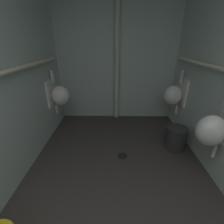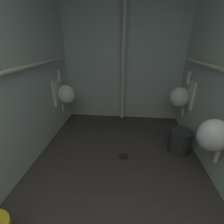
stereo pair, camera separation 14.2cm
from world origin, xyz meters
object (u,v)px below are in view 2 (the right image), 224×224
(urinal_left_mid, at_px, (65,94))
(waste_bin, at_px, (180,141))
(urinal_right_far, at_px, (181,97))
(urinal_right_mid, at_px, (216,134))
(floor_drain, at_px, (123,156))
(standpipe_back_wall, at_px, (124,51))

(urinal_left_mid, xyz_separation_m, waste_bin, (1.86, -0.53, -0.49))
(waste_bin, bearing_deg, urinal_right_far, 80.50)
(urinal_right_mid, relative_size, urinal_right_far, 1.00)
(urinal_left_mid, height_order, floor_drain, urinal_left_mid)
(urinal_right_mid, xyz_separation_m, urinal_right_far, (0.00, 1.16, 0.00))
(urinal_right_mid, height_order, waste_bin, urinal_right_mid)
(standpipe_back_wall, bearing_deg, urinal_right_mid, -58.76)
(urinal_right_mid, relative_size, standpipe_back_wall, 0.29)
(urinal_left_mid, bearing_deg, floor_drain, -35.21)
(floor_drain, bearing_deg, waste_bin, 15.14)
(urinal_left_mid, relative_size, waste_bin, 2.22)
(waste_bin, bearing_deg, urinal_right_mid, -80.90)
(urinal_right_far, height_order, floor_drain, urinal_right_far)
(standpipe_back_wall, relative_size, waste_bin, 7.69)
(urinal_left_mid, height_order, urinal_right_far, same)
(standpipe_back_wall, distance_m, waste_bin, 1.78)
(urinal_right_far, bearing_deg, floor_drain, -138.88)
(urinal_left_mid, relative_size, urinal_right_mid, 1.00)
(urinal_left_mid, bearing_deg, urinal_right_mid, -29.81)
(standpipe_back_wall, height_order, floor_drain, standpipe_back_wall)
(urinal_right_mid, distance_m, waste_bin, 0.78)
(standpipe_back_wall, bearing_deg, urinal_right_far, -24.76)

